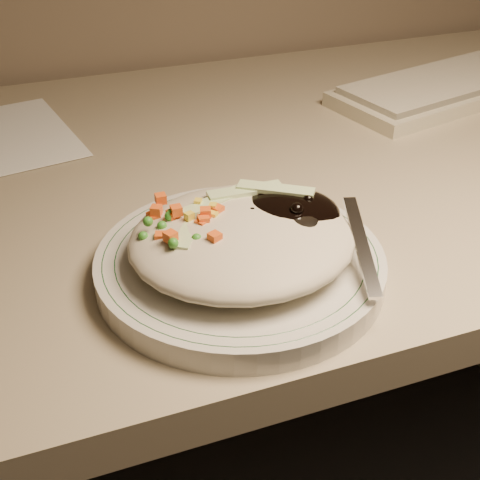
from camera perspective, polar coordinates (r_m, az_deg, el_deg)
name	(u,v)px	position (r m, az deg, el deg)	size (l,w,h in m)	color
desk	(246,293)	(0.89, 0.49, -4.58)	(1.40, 0.70, 0.74)	gray
plate	(240,265)	(0.58, 0.00, -2.16)	(0.25, 0.25, 0.02)	beige
plate_rim	(240,256)	(0.57, 0.00, -1.34)	(0.24, 0.24, 0.00)	#144723
meal	(245,234)	(0.56, 0.44, 0.53)	(0.21, 0.19, 0.05)	#BDB399
keyboard	(458,84)	(1.03, 18.12, 12.55)	(0.41, 0.22, 0.03)	#BCB49A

